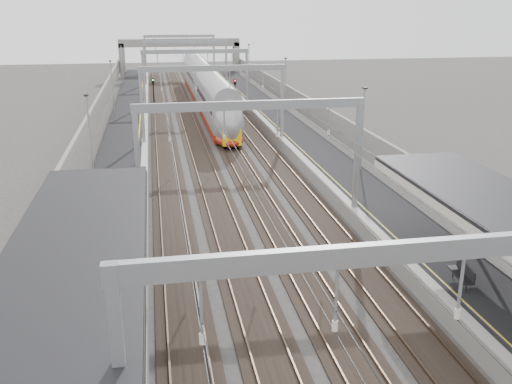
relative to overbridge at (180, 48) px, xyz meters
name	(u,v)px	position (x,y,z in m)	size (l,w,h in m)	color
platform_left	(126,141)	(-8.00, -55.00, -4.81)	(4.00, 120.00, 1.00)	black
platform_right	(292,134)	(8.00, -55.00, -4.81)	(4.00, 120.00, 1.00)	black
tracks	(211,142)	(0.00, -55.00, -5.26)	(11.40, 140.00, 0.20)	black
overhead_line	(203,71)	(0.00, -48.38, 0.83)	(13.00, 140.00, 6.60)	gray
canopy_left	(44,352)	(-8.02, -97.01, -0.22)	(4.40, 30.00, 4.24)	black
overbridge	(180,48)	(0.00, 0.00, 0.00)	(22.00, 2.20, 6.90)	slate
wall_left	(90,130)	(-11.20, -55.00, -3.71)	(0.30, 120.00, 3.20)	slate
wall_right	(323,122)	(11.20, -55.00, -3.71)	(0.30, 120.00, 3.20)	slate
train	(207,92)	(1.50, -35.96, -3.19)	(2.73, 49.83, 4.32)	#A1230E
bench	(463,272)	(7.50, -88.43, -3.73)	(0.72, 1.91, 0.96)	black
signal_green	(153,86)	(-5.20, -31.25, -2.89)	(0.32, 0.32, 3.48)	black
signal_red_near	(220,89)	(3.20, -35.18, -2.89)	(0.32, 0.32, 3.48)	black
signal_red_far	(235,87)	(5.40, -33.90, -2.89)	(0.32, 0.32, 3.48)	black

